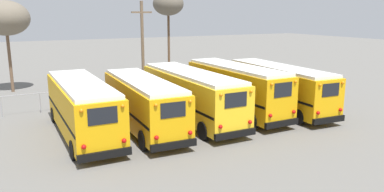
# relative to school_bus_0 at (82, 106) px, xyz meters

# --- Properties ---
(ground_plane) EXTENTS (160.00, 160.00, 0.00)m
(ground_plane) POSITION_rel_school_bus_0_xyz_m (6.76, 0.42, -1.68)
(ground_plane) COLOR #66635E
(school_bus_0) EXTENTS (2.60, 9.76, 3.09)m
(school_bus_0) POSITION_rel_school_bus_0_xyz_m (0.00, 0.00, 0.00)
(school_bus_0) COLOR #E5A00C
(school_bus_0) RESTS_ON ground
(school_bus_1) EXTENTS (2.73, 9.47, 3.04)m
(school_bus_1) POSITION_rel_school_bus_0_xyz_m (3.38, -0.54, -0.02)
(school_bus_1) COLOR #E5A00C
(school_bus_1) RESTS_ON ground
(school_bus_2) EXTENTS (2.58, 10.28, 3.16)m
(school_bus_2) POSITION_rel_school_bus_0_xyz_m (6.76, -0.07, 0.05)
(school_bus_2) COLOR yellow
(school_bus_2) RESTS_ON ground
(school_bus_3) EXTENTS (2.54, 9.42, 3.34)m
(school_bus_3) POSITION_rel_school_bus_0_xyz_m (10.15, -0.15, 0.14)
(school_bus_3) COLOR #E5A00C
(school_bus_3) RESTS_ON ground
(school_bus_4) EXTENTS (2.91, 10.06, 3.13)m
(school_bus_4) POSITION_rel_school_bus_0_xyz_m (13.53, -0.52, 0.02)
(school_bus_4) COLOR #E5A00C
(school_bus_4) RESTS_ON ground
(utility_pole) EXTENTS (1.80, 0.26, 7.75)m
(utility_pole) POSITION_rel_school_bus_0_xyz_m (7.22, 9.80, 2.38)
(utility_pole) COLOR brown
(utility_pole) RESTS_ON ground
(bare_tree_0) EXTENTS (3.93, 3.93, 7.82)m
(bare_tree_0) POSITION_rel_school_bus_0_xyz_m (-2.99, 15.09, 4.64)
(bare_tree_0) COLOR brown
(bare_tree_0) RESTS_ON ground
(bare_tree_1) EXTENTS (3.23, 3.23, 8.91)m
(bare_tree_1) POSITION_rel_school_bus_0_xyz_m (12.52, 16.21, 5.95)
(bare_tree_1) COLOR brown
(bare_tree_1) RESTS_ON ground
(fence_line) EXTENTS (21.59, 0.06, 1.42)m
(fence_line) POSITION_rel_school_bus_0_xyz_m (6.76, 6.28, -0.69)
(fence_line) COLOR #939399
(fence_line) RESTS_ON ground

